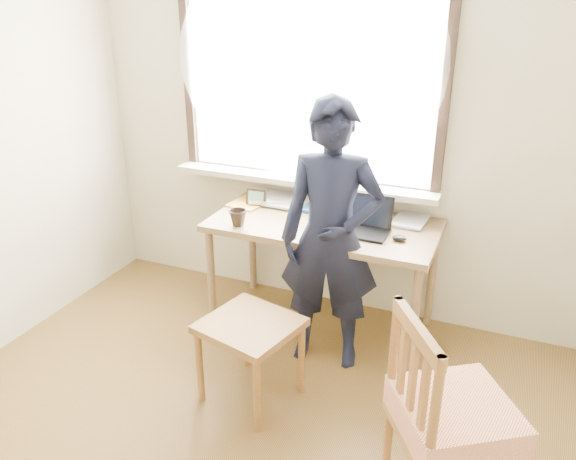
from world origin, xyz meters
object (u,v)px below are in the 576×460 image
at_px(laptop, 365,223).
at_px(mug_white, 325,208).
at_px(person, 331,238).
at_px(desk, 324,234).
at_px(mug_dark, 238,218).
at_px(side_chair, 450,419).
at_px(work_chair, 250,334).

distance_m(laptop, mug_white, 0.36).
xyz_separation_m(laptop, person, (-0.12, -0.27, -0.01)).
height_order(desk, mug_dark, mug_dark).
bearing_deg(desk, mug_dark, -151.85).
xyz_separation_m(desk, side_chair, (0.97, -1.22, -0.17)).
distance_m(desk, laptop, 0.30).
bearing_deg(laptop, work_chair, -116.35).
distance_m(side_chair, person, 1.26).
distance_m(desk, person, 0.36).
height_order(mug_dark, person, person).
xyz_separation_m(work_chair, person, (0.27, 0.53, 0.40)).
xyz_separation_m(desk, work_chair, (-0.12, -0.83, -0.28)).
xyz_separation_m(side_chair, person, (-0.83, 0.91, 0.29)).
xyz_separation_m(laptop, side_chair, (0.70, -1.18, -0.30)).
height_order(desk, side_chair, side_chair).
height_order(work_chair, person, person).
relative_size(laptop, work_chair, 0.55).
relative_size(laptop, mug_white, 2.70).
xyz_separation_m(work_chair, side_chair, (1.10, -0.39, 0.11)).
xyz_separation_m(laptop, work_chair, (-0.39, -0.79, -0.41)).
bearing_deg(person, laptop, 54.44).
relative_size(desk, work_chair, 2.51).
relative_size(mug_dark, side_chair, 0.11).
relative_size(work_chair, person, 0.35).
height_order(laptop, mug_white, laptop).
bearing_deg(person, work_chair, -127.95).
relative_size(mug_dark, work_chair, 0.20).
distance_m(desk, mug_white, 0.19).
bearing_deg(work_chair, mug_white, 85.26).
bearing_deg(desk, side_chair, -51.33).
xyz_separation_m(mug_dark, person, (0.63, -0.05, -0.01)).
height_order(mug_white, person, person).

